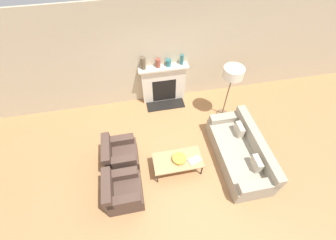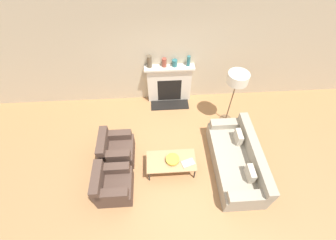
{
  "view_description": "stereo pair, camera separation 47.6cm",
  "coord_description": "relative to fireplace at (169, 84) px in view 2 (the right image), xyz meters",
  "views": [
    {
      "loc": [
        -0.75,
        -2.48,
        4.8
      ],
      "look_at": [
        -0.05,
        1.11,
        0.45
      ],
      "focal_mm": 24.0,
      "sensor_mm": 36.0,
      "label": 1
    },
    {
      "loc": [
        -0.28,
        -2.54,
        4.8
      ],
      "look_at": [
        -0.05,
        1.11,
        0.45
      ],
      "focal_mm": 24.0,
      "sensor_mm": 36.0,
      "label": 2
    }
  ],
  "objects": [
    {
      "name": "book",
      "position": [
        0.25,
        -2.45,
        -0.17
      ],
      "size": [
        0.33,
        0.26,
        0.02
      ],
      "rotation": [
        0.0,
        0.0,
        0.32
      ],
      "color": "#B2A893",
      "rests_on": "coffee_table"
    },
    {
      "name": "mantel_vase_center_left",
      "position": [
        -0.13,
        0.01,
        0.73
      ],
      "size": [
        0.12,
        0.12,
        0.24
      ],
      "color": "brown",
      "rests_on": "fireplace"
    },
    {
      "name": "floor_lamp",
      "position": [
        1.52,
        -0.92,
        0.81
      ],
      "size": [
        0.5,
        0.5,
        1.6
      ],
      "color": "brown",
      "rests_on": "ground_plane"
    },
    {
      "name": "bowl",
      "position": [
        -0.08,
        -2.36,
        -0.13
      ],
      "size": [
        0.3,
        0.3,
        0.09
      ],
      "color": "gold",
      "rests_on": "coffee_table"
    },
    {
      "name": "mantel_vase_left",
      "position": [
        -0.52,
        0.01,
        0.77
      ],
      "size": [
        0.12,
        0.12,
        0.33
      ],
      "color": "brown",
      "rests_on": "fireplace"
    },
    {
      "name": "wall_back",
      "position": [
        -0.06,
        0.14,
        0.87
      ],
      "size": [
        18.0,
        0.06,
        2.9
      ],
      "color": "#BCAD8E",
      "rests_on": "ground_plane"
    },
    {
      "name": "couch",
      "position": [
        1.41,
        -2.39,
        -0.29
      ],
      "size": [
        0.93,
        2.06,
        0.76
      ],
      "rotation": [
        0.0,
        0.0,
        -1.57
      ],
      "color": "#9E937F",
      "rests_on": "ground_plane"
    },
    {
      "name": "mantel_vase_right",
      "position": [
        0.5,
        0.01,
        0.75
      ],
      "size": [
        0.09,
        0.09,
        0.28
      ],
      "color": "#28666B",
      "rests_on": "fireplace"
    },
    {
      "name": "mantel_vase_center_right",
      "position": [
        0.14,
        0.01,
        0.7
      ],
      "size": [
        0.14,
        0.14,
        0.18
      ],
      "color": "#28666B",
      "rests_on": "fireplace"
    },
    {
      "name": "fireplace",
      "position": [
        0.0,
        0.0,
        0.0
      ],
      "size": [
        1.35,
        0.59,
        1.18
      ],
      "color": "beige",
      "rests_on": "ground_plane"
    },
    {
      "name": "armchair_far",
      "position": [
        -1.39,
        -1.94,
        -0.27
      ],
      "size": [
        0.75,
        0.75,
        0.76
      ],
      "rotation": [
        0.0,
        0.0,
        1.57
      ],
      "color": "#4C382D",
      "rests_on": "ground_plane"
    },
    {
      "name": "armchair_near",
      "position": [
        -1.39,
        -2.82,
        -0.27
      ],
      "size": [
        0.75,
        0.75,
        0.76
      ],
      "rotation": [
        0.0,
        0.0,
        1.57
      ],
      "color": "#4C382D",
      "rests_on": "ground_plane"
    },
    {
      "name": "coffee_table",
      "position": [
        -0.11,
        -2.36,
        -0.22
      ],
      "size": [
        1.1,
        0.57,
        0.39
      ],
      "color": "tan",
      "rests_on": "ground_plane"
    },
    {
      "name": "ground_plane",
      "position": [
        -0.06,
        -2.34,
        -0.58
      ],
      "size": [
        18.0,
        18.0,
        0.0
      ],
      "primitive_type": "plane",
      "color": "#A87547"
    }
  ]
}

